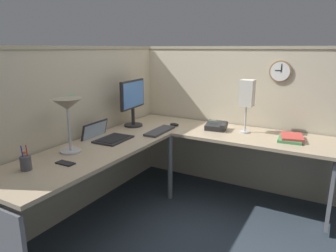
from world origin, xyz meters
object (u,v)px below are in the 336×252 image
(laptop, at_px, (105,136))
(desk_lamp_dome, at_px, (67,109))
(pen_cup, at_px, (26,163))
(wall_clock, at_px, (280,71))
(office_phone, at_px, (217,126))
(book_stack, at_px, (291,138))
(monitor, at_px, (133,100))
(computer_mouse, at_px, (174,125))
(desk_lamp_paper, at_px, (247,95))
(keyboard, at_px, (160,131))
(cell_phone, at_px, (65,163))

(laptop, relative_size, desk_lamp_dome, 0.88)
(pen_cup, relative_size, wall_clock, 0.82)
(office_phone, height_order, book_stack, office_phone)
(book_stack, bearing_deg, pen_cup, 137.91)
(wall_clock, bearing_deg, monitor, 114.30)
(monitor, height_order, computer_mouse, monitor)
(laptop, relative_size, computer_mouse, 3.77)
(book_stack, bearing_deg, office_phone, 89.29)
(wall_clock, bearing_deg, office_phone, 121.81)
(computer_mouse, xyz_separation_m, desk_lamp_paper, (0.13, -0.74, 0.37))
(monitor, bearing_deg, desk_lamp_paper, -73.01)
(office_phone, bearing_deg, monitor, 109.12)
(keyboard, xyz_separation_m, desk_lamp_paper, (0.42, -0.76, 0.37))
(monitor, relative_size, computer_mouse, 4.81)
(laptop, bearing_deg, cell_phone, -165.13)
(monitor, relative_size, desk_lamp_dome, 1.12)
(pen_cup, height_order, wall_clock, wall_clock)
(wall_clock, bearing_deg, computer_mouse, 112.48)
(desk_lamp_dome, height_order, wall_clock, wall_clock)
(desk_lamp_dome, xyz_separation_m, desk_lamp_paper, (1.31, -1.08, 0.02))
(desk_lamp_dome, bearing_deg, desk_lamp_paper, -39.45)
(keyboard, bearing_deg, desk_lamp_paper, -63.46)
(keyboard, distance_m, cell_phone, 1.11)
(laptop, xyz_separation_m, office_phone, (0.82, -0.80, 0.01))
(laptop, height_order, keyboard, laptop)
(wall_clock, bearing_deg, pen_cup, 146.97)
(cell_phone, bearing_deg, laptop, 13.20)
(laptop, distance_m, computer_mouse, 0.82)
(office_phone, bearing_deg, computer_mouse, 99.98)
(desk_lamp_paper, bearing_deg, laptop, 128.90)
(office_phone, height_order, wall_clock, wall_clock)
(keyboard, relative_size, desk_lamp_paper, 0.81)
(cell_phone, height_order, desk_lamp_paper, desk_lamp_paper)
(wall_clock, bearing_deg, laptop, 130.87)
(computer_mouse, height_order, pen_cup, pen_cup)
(cell_phone, distance_m, book_stack, 2.00)
(cell_phone, relative_size, book_stack, 0.46)
(keyboard, distance_m, desk_lamp_paper, 0.94)
(computer_mouse, distance_m, wall_clock, 1.22)
(desk_lamp_dome, relative_size, book_stack, 1.43)
(cell_phone, relative_size, wall_clock, 0.65)
(monitor, distance_m, laptop, 0.59)
(laptop, bearing_deg, wall_clock, -49.13)
(keyboard, xyz_separation_m, wall_clock, (0.69, -1.00, 0.59))
(desk_lamp_paper, bearing_deg, book_stack, -97.58)
(desk_lamp_paper, xyz_separation_m, wall_clock, (0.28, -0.25, 0.22))
(desk_lamp_dome, relative_size, desk_lamp_paper, 0.84)
(monitor, bearing_deg, pen_cup, -176.96)
(book_stack, xyz_separation_m, desk_lamp_paper, (0.06, 0.45, 0.36))
(pen_cup, relative_size, cell_phone, 1.25)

